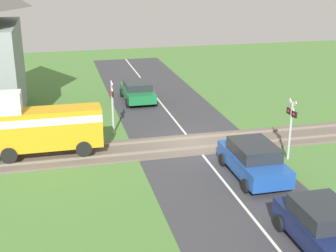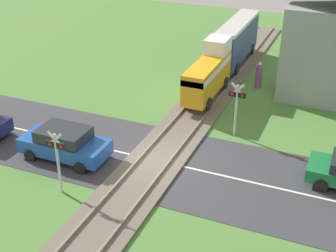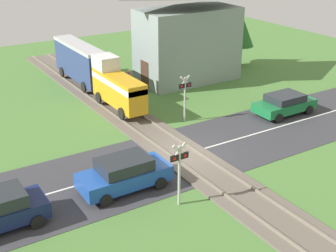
{
  "view_description": "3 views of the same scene",
  "coord_description": "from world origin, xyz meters",
  "px_view_note": "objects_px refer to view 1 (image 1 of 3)",
  "views": [
    {
      "loc": [
        -21.88,
        6.73,
        9.06
      ],
      "look_at": [
        0.0,
        1.44,
        1.2
      ],
      "focal_mm": 50.0,
      "sensor_mm": 36.0,
      "label": 1
    },
    {
      "loc": [
        7.96,
        -17.44,
        12.22
      ],
      "look_at": [
        0.0,
        1.44,
        1.2
      ],
      "focal_mm": 50.0,
      "sensor_mm": 36.0,
      "label": 2
    },
    {
      "loc": [
        -12.63,
        -18.7,
        11.51
      ],
      "look_at": [
        0.0,
        1.44,
        1.2
      ],
      "focal_mm": 50.0,
      "sensor_mm": 36.0,
      "label": 3
    }
  ],
  "objects_px": {
    "car_near_crossing": "(253,159)",
    "crossing_signal_west_approach": "(291,121)",
    "crossing_signal_east_approach": "(112,101)",
    "car_behind_queue": "(322,225)",
    "car_far_side": "(138,91)"
  },
  "relations": [
    {
      "from": "car_behind_queue",
      "to": "car_near_crossing",
      "type": "bearing_deg",
      "value": 0.0
    },
    {
      "from": "crossing_signal_west_approach",
      "to": "crossing_signal_east_approach",
      "type": "distance_m",
      "value": 9.6
    },
    {
      "from": "crossing_signal_west_approach",
      "to": "crossing_signal_east_approach",
      "type": "xyz_separation_m",
      "value": [
        5.57,
        7.83,
        0.0
      ]
    },
    {
      "from": "car_behind_queue",
      "to": "crossing_signal_west_approach",
      "type": "xyz_separation_m",
      "value": [
        7.08,
        -2.47,
        1.11
      ]
    },
    {
      "from": "car_near_crossing",
      "to": "car_far_side",
      "type": "height_order",
      "value": "car_near_crossing"
    },
    {
      "from": "crossing_signal_east_approach",
      "to": "car_near_crossing",
      "type": "bearing_deg",
      "value": -142.57
    },
    {
      "from": "car_near_crossing",
      "to": "crossing_signal_west_approach",
      "type": "height_order",
      "value": "crossing_signal_west_approach"
    },
    {
      "from": "crossing_signal_east_approach",
      "to": "car_behind_queue",
      "type": "bearing_deg",
      "value": -157.05
    },
    {
      "from": "car_far_side",
      "to": "crossing_signal_east_approach",
      "type": "distance_m",
      "value": 6.78
    },
    {
      "from": "car_near_crossing",
      "to": "car_behind_queue",
      "type": "relative_size",
      "value": 1.18
    },
    {
      "from": "car_behind_queue",
      "to": "crossing_signal_west_approach",
      "type": "relative_size",
      "value": 1.22
    },
    {
      "from": "crossing_signal_west_approach",
      "to": "crossing_signal_east_approach",
      "type": "relative_size",
      "value": 1.0
    },
    {
      "from": "car_behind_queue",
      "to": "crossing_signal_east_approach",
      "type": "bearing_deg",
      "value": 22.95
    },
    {
      "from": "car_near_crossing",
      "to": "crossing_signal_west_approach",
      "type": "bearing_deg",
      "value": -60.02
    },
    {
      "from": "car_near_crossing",
      "to": "car_behind_queue",
      "type": "xyz_separation_m",
      "value": [
        -5.65,
        -0.0,
        -0.0
      ]
    }
  ]
}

